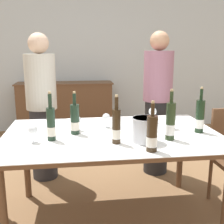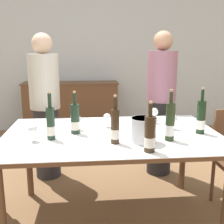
{
  "view_description": "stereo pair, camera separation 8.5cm",
  "coord_description": "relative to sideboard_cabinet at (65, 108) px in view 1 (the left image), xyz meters",
  "views": [
    {
      "loc": [
        -0.29,
        -2.19,
        1.46
      ],
      "look_at": [
        0.0,
        0.0,
        0.95
      ],
      "focal_mm": 45.0,
      "sensor_mm": 36.0,
      "label": 1
    },
    {
      "loc": [
        -0.2,
        -2.2,
        1.46
      ],
      "look_at": [
        0.0,
        0.0,
        0.95
      ],
      "focal_mm": 45.0,
      "sensor_mm": 36.0,
      "label": 2
    }
  ],
  "objects": [
    {
      "name": "wine_bottle_0",
      "position": [
        1.19,
        -2.68,
        0.46
      ],
      "size": [
        0.07,
        0.07,
        0.38
      ],
      "color": "black",
      "rests_on": "dining_table"
    },
    {
      "name": "back_wall",
      "position": [
        0.47,
        0.29,
        0.95
      ],
      "size": [
        8.0,
        0.1,
        2.8
      ],
      "color": "silver",
      "rests_on": "ground_plane"
    },
    {
      "name": "wine_bottle_1",
      "position": [
        0.68,
        -3.06,
        0.44
      ],
      "size": [
        0.08,
        0.08,
        0.35
      ],
      "color": "#332314",
      "rests_on": "dining_table"
    },
    {
      "name": "wine_glass_0",
      "position": [
        0.19,
        -2.51,
        0.42
      ],
      "size": [
        0.07,
        0.07,
        0.13
      ],
      "color": "white",
      "rests_on": "dining_table"
    },
    {
      "name": "wine_glass_1",
      "position": [
        0.44,
        -2.43,
        0.41
      ],
      "size": [
        0.07,
        0.07,
        0.13
      ],
      "color": "white",
      "rests_on": "dining_table"
    },
    {
      "name": "ground_plane",
      "position": [
        0.47,
        -2.62,
        -0.45
      ],
      "size": [
        12.0,
        12.0,
        0.0
      ],
      "primitive_type": "plane",
      "color": "olive"
    },
    {
      "name": "sideboard_cabinet",
      "position": [
        0.0,
        0.0,
        0.0
      ],
      "size": [
        1.62,
        0.46,
        0.89
      ],
      "color": "brown",
      "rests_on": "ground_plane"
    },
    {
      "name": "wine_bottle_5",
      "position": [
        0.17,
        -2.59,
        0.45
      ],
      "size": [
        0.07,
        0.07,
        0.35
      ],
      "color": "#1E3323",
      "rests_on": "dining_table"
    },
    {
      "name": "wine_glass_3",
      "position": [
        -0.14,
        -2.77,
        0.42
      ],
      "size": [
        0.07,
        0.07,
        0.13
      ],
      "color": "white",
      "rests_on": "dining_table"
    },
    {
      "name": "person_guest_left",
      "position": [
        1.11,
        -1.74,
        0.38
      ],
      "size": [
        0.33,
        0.33,
        1.64
      ],
      "color": "#262628",
      "rests_on": "ground_plane"
    },
    {
      "name": "wine_bottle_3",
      "position": [
        0.47,
        -2.87,
        0.45
      ],
      "size": [
        0.06,
        0.06,
        0.36
      ],
      "color": "#332314",
      "rests_on": "dining_table"
    },
    {
      "name": "ice_bucket",
      "position": [
        0.68,
        -2.87,
        0.43
      ],
      "size": [
        0.2,
        0.2,
        0.19
      ],
      "color": "silver",
      "rests_on": "dining_table"
    },
    {
      "name": "dining_table",
      "position": [
        0.47,
        -2.62,
        0.26
      ],
      "size": [
        1.76,
        1.12,
        0.77
      ],
      "color": "brown",
      "rests_on": "ground_plane"
    },
    {
      "name": "wine_glass_4",
      "position": [
        0.89,
        -2.33,
        0.43
      ],
      "size": [
        0.07,
        0.07,
        0.14
      ],
      "color": "white",
      "rests_on": "dining_table"
    },
    {
      "name": "wine_glass_2",
      "position": [
        1.0,
        -2.56,
        0.42
      ],
      "size": [
        0.08,
        0.08,
        0.13
      ],
      "color": "white",
      "rests_on": "dining_table"
    },
    {
      "name": "wine_bottle_2",
      "position": [
        -0.01,
        -2.73,
        0.45
      ],
      "size": [
        0.06,
        0.06,
        0.37
      ],
      "color": "#1E3323",
      "rests_on": "dining_table"
    },
    {
      "name": "person_host",
      "position": [
        -0.19,
        -1.72,
        0.37
      ],
      "size": [
        0.33,
        0.33,
        1.62
      ],
      "color": "#2D2D33",
      "rests_on": "ground_plane"
    },
    {
      "name": "wine_bottle_4",
      "position": [
        0.89,
        -2.84,
        0.46
      ],
      "size": [
        0.07,
        0.07,
        0.39
      ],
      "color": "#28381E",
      "rests_on": "dining_table"
    }
  ]
}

